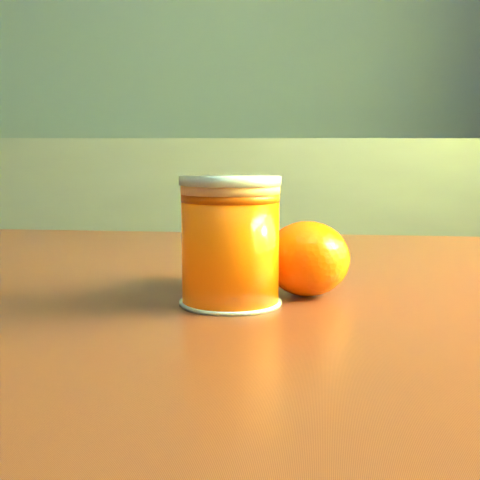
{
  "coord_description": "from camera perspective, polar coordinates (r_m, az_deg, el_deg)",
  "views": [
    {
      "loc": [
        0.73,
        -0.38,
        0.88
      ],
      "look_at": [
        0.75,
        0.11,
        0.81
      ],
      "focal_mm": 50.0,
      "sensor_mm": 36.0,
      "label": 1
    }
  ],
  "objects": [
    {
      "name": "table",
      "position": [
        0.57,
        3.75,
        -13.82
      ],
      "size": [
        1.13,
        0.88,
        0.76
      ],
      "rotation": [
        0.0,
        0.0,
        -0.17
      ],
      "color": "maroon",
      "rests_on": "ground"
    },
    {
      "name": "juice_glass",
      "position": [
        0.48,
        -0.83,
        -0.14
      ],
      "size": [
        0.07,
        0.07,
        0.09
      ],
      "rotation": [
        0.0,
        0.0,
        -0.27
      ],
      "color": "#ED5404",
      "rests_on": "table"
    },
    {
      "name": "orange_front",
      "position": [
        0.55,
        -1.6,
        -1.0
      ],
      "size": [
        0.08,
        0.08,
        0.06
      ],
      "primitive_type": "ellipsoid",
      "rotation": [
        0.0,
        0.0,
        0.26
      ],
      "color": "#FC5705",
      "rests_on": "table"
    },
    {
      "name": "orange_back",
      "position": [
        0.51,
        5.76,
        -1.59
      ],
      "size": [
        0.08,
        0.08,
        0.06
      ],
      "primitive_type": "ellipsoid",
      "rotation": [
        0.0,
        0.0,
        -0.23
      ],
      "color": "#FC5705",
      "rests_on": "table"
    }
  ]
}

